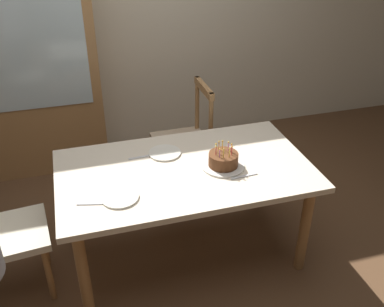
# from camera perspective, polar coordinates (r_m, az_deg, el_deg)

# --- Properties ---
(ground) EXTENTS (6.40, 6.40, 0.00)m
(ground) POSITION_cam_1_polar(r_m,az_deg,el_deg) (3.29, -0.86, -12.54)
(ground) COLOR brown
(back_wall) EXTENTS (6.40, 0.10, 2.60)m
(back_wall) POSITION_cam_1_polar(r_m,az_deg,el_deg) (4.32, -7.95, 17.64)
(back_wall) COLOR beige
(back_wall) RESTS_ON ground
(dining_table) EXTENTS (1.64, 0.95, 0.72)m
(dining_table) POSITION_cam_1_polar(r_m,az_deg,el_deg) (2.89, -0.95, -3.28)
(dining_table) COLOR beige
(dining_table) RESTS_ON ground
(birthday_cake) EXTENTS (0.28, 0.28, 0.17)m
(birthday_cake) POSITION_cam_1_polar(r_m,az_deg,el_deg) (2.84, 4.09, -0.95)
(birthday_cake) COLOR silver
(birthday_cake) RESTS_ON dining_table
(plate_near_celebrant) EXTENTS (0.22, 0.22, 0.01)m
(plate_near_celebrant) POSITION_cam_1_polar(r_m,az_deg,el_deg) (2.60, -9.34, -5.66)
(plate_near_celebrant) COLOR silver
(plate_near_celebrant) RESTS_ON dining_table
(plate_far_side) EXTENTS (0.22, 0.22, 0.01)m
(plate_far_side) POSITION_cam_1_polar(r_m,az_deg,el_deg) (3.00, -3.56, 0.08)
(plate_far_side) COLOR silver
(plate_far_side) RESTS_ON dining_table
(fork_near_celebrant) EXTENTS (0.18, 0.06, 0.01)m
(fork_near_celebrant) POSITION_cam_1_polar(r_m,az_deg,el_deg) (2.59, -12.82, -6.40)
(fork_near_celebrant) COLOR silver
(fork_near_celebrant) RESTS_ON dining_table
(fork_far_side) EXTENTS (0.18, 0.03, 0.01)m
(fork_far_side) POSITION_cam_1_polar(r_m,az_deg,el_deg) (2.97, -6.55, -0.44)
(fork_far_side) COLOR silver
(fork_far_side) RESTS_ON dining_table
(fork_near_guest) EXTENTS (0.18, 0.03, 0.01)m
(fork_near_guest) POSITION_cam_1_polar(r_m,az_deg,el_deg) (2.77, 6.78, -2.95)
(fork_near_guest) COLOR silver
(fork_near_guest) RESTS_ON dining_table
(chair_spindle_back) EXTENTS (0.44, 0.44, 0.95)m
(chair_spindle_back) POSITION_cam_1_polar(r_m,az_deg,el_deg) (3.68, -1.02, 1.54)
(chair_spindle_back) COLOR tan
(chair_spindle_back) RESTS_ON ground
(china_cabinet) EXTENTS (1.10, 0.45, 1.90)m
(china_cabinet) POSITION_cam_1_polar(r_m,az_deg,el_deg) (4.09, -20.04, 10.32)
(china_cabinet) COLOR #9E7042
(china_cabinet) RESTS_ON ground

